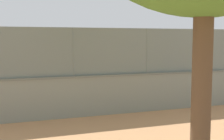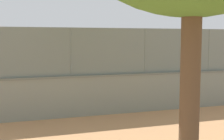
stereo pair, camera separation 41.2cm
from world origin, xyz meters
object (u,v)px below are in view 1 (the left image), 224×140
object	(u,v)px
player_near_wall_returning	(116,79)
spare_ball_by_wall	(207,98)
player_crossing_court	(99,72)
courtside_bench	(221,90)
sports_ball	(101,69)

from	to	relation	value
player_near_wall_returning	spare_ball_by_wall	bearing A→B (deg)	140.57
player_crossing_court	courtside_bench	world-z (taller)	player_crossing_court
sports_ball	player_near_wall_returning	bearing A→B (deg)	83.91
player_near_wall_returning	sports_ball	bearing A→B (deg)	-96.09
player_near_wall_returning	sports_ball	xyz separation A→B (m)	(-0.41, -3.89, 0.20)
player_crossing_court	spare_ball_by_wall	distance (m)	8.56
sports_ball	spare_ball_by_wall	size ratio (longest dim) A/B	2.09
courtside_bench	player_near_wall_returning	bearing A→B (deg)	-36.92
player_crossing_court	sports_ball	xyz separation A→B (m)	(0.04, 0.56, 0.24)
player_crossing_court	sports_ball	size ratio (longest dim) A/B	7.84
player_crossing_court	sports_ball	distance (m)	0.61
sports_ball	spare_ball_by_wall	distance (m)	8.10
player_near_wall_returning	spare_ball_by_wall	xyz separation A→B (m)	(-4.01, 3.29, -0.85)
spare_ball_by_wall	courtside_bench	bearing A→B (deg)	161.30
player_near_wall_returning	courtside_bench	distance (m)	5.89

